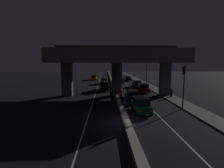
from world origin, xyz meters
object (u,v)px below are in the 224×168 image
Objects in this scene: traffic_light_left_of_median at (116,79)px; pedestrian_on_sidewalk at (171,92)px; car_dark_green_lead at (141,105)px; motorcycle_red_filtering_mid at (121,94)px; car_black_sixth at (128,78)px; motorcycle_blue_filtering_far at (118,87)px; motorcycle_white_filtering_near at (125,102)px; car_taxi_yellow_second_oncoming at (104,81)px; car_dark_green_fifth at (120,81)px; car_dark_blue_second at (132,94)px; car_dark_red_third at (143,87)px; street_lamp at (146,67)px; car_taxi_yellow_third_oncoming at (94,77)px; car_dark_blue_fourth at (137,84)px; car_black_lead_oncoming at (105,86)px; traffic_light_right_of_median at (184,79)px.

pedestrian_on_sidewalk is at bearing 36.28° from traffic_light_left_of_median.
pedestrian_on_sidewalk is (6.86, 8.55, -0.01)m from car_dark_green_lead.
car_black_sixth is at bearing -7.22° from motorcycle_red_filtering_mid.
motorcycle_white_filtering_near is at bearing -180.00° from motorcycle_blue_filtering_far.
motorcycle_white_filtering_near is 13.72m from motorcycle_blue_filtering_far.
pedestrian_on_sidewalk is at bearing -39.50° from car_dark_green_lead.
car_dark_green_fifth is at bearing 101.53° from car_taxi_yellow_second_oncoming.
car_dark_red_third reaches higher than car_dark_blue_second.
motorcycle_white_filtering_near is 1.01× the size of motorcycle_blue_filtering_far.
car_taxi_yellow_second_oncoming is (-4.60, 20.80, 0.11)m from car_dark_blue_second.
traffic_light_left_of_median is at bearing 154.53° from car_dark_blue_second.
street_lamp is 1.80× the size of car_taxi_yellow_second_oncoming.
traffic_light_left_of_median is at bearing 168.53° from car_black_sixth.
traffic_light_left_of_median reaches higher than motorcycle_blue_filtering_far.
car_taxi_yellow_third_oncoming is at bearing 14.60° from car_dark_blue_second.
car_dark_blue_fourth is at bearing 31.94° from car_taxi_yellow_third_oncoming.
pedestrian_on_sidewalk reaches higher than motorcycle_blue_filtering_far.
motorcycle_blue_filtering_far is (0.10, 13.72, 0.02)m from motorcycle_white_filtering_near.
motorcycle_red_filtering_mid is at bearing -117.10° from street_lamp.
car_black_lead_oncoming is at bearing 26.60° from car_dark_blue_second.
car_black_lead_oncoming is at bearing 87.14° from motorcycle_blue_filtering_far.
car_dark_red_third is at bearing -109.92° from motorcycle_blue_filtering_far.
car_taxi_yellow_third_oncoming is 2.46× the size of motorcycle_red_filtering_mid.
car_black_lead_oncoming is 2.87m from motorcycle_blue_filtering_far.
car_dark_green_lead is (-5.55, -1.38, -2.80)m from traffic_light_right_of_median.
pedestrian_on_sidewalk reaches higher than car_black_sixth.
traffic_light_left_of_median is 1.02× the size of traffic_light_right_of_median.
car_dark_green_fifth is 26.37m from motorcycle_white_filtering_near.
car_taxi_yellow_third_oncoming reaches higher than car_dark_blue_fourth.
pedestrian_on_sidewalk reaches higher than car_dark_red_third.
car_black_lead_oncoming is (-9.86, 15.30, -2.71)m from traffic_light_right_of_median.
car_black_lead_oncoming is 1.07× the size of car_taxi_yellow_third_oncoming.
car_dark_red_third is 5.28m from motorcycle_blue_filtering_far.
motorcycle_blue_filtering_far is at bearing 114.88° from traffic_light_right_of_median.
street_lamp is 12.68m from car_black_lead_oncoming.
traffic_light_right_of_median is 13.76m from car_dark_red_third.
car_taxi_yellow_third_oncoming is 37.77m from motorcycle_white_filtering_near.
car_taxi_yellow_second_oncoming is at bearing 13.00° from car_dark_blue_second.
traffic_light_left_of_median is 4.33m from car_dark_green_lead.
traffic_light_left_of_median reaches higher than car_dark_blue_fourth.
car_black_lead_oncoming is at bearing 95.23° from traffic_light_left_of_median.
car_dark_blue_fourth is (6.35, 19.95, -3.01)m from traffic_light_left_of_median.
motorcycle_red_filtering_mid is (-1.61, 1.31, -0.15)m from car_dark_blue_second.
car_dark_green_lead is 0.89× the size of car_dark_blue_second.
car_dark_green_lead reaches higher than car_dark_green_fifth.
street_lamp is at bearing -19.53° from car_dark_blue_second.
street_lamp reaches higher than pedestrian_on_sidewalk.
car_dark_green_lead is at bearing 11.79° from car_taxi_yellow_third_oncoming.
traffic_light_right_of_median is at bearing 23.11° from car_taxi_yellow_second_oncoming.
car_black_sixth is 2.70× the size of motorcycle_blue_filtering_far.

